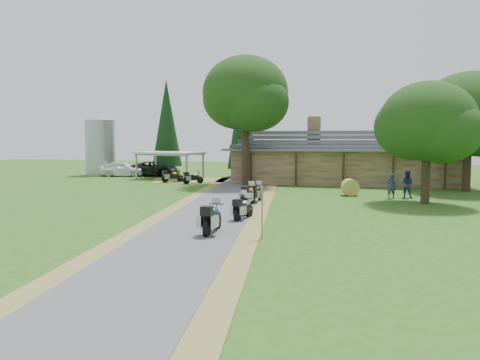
% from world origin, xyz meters
% --- Properties ---
extents(ground, '(120.00, 120.00, 0.00)m').
position_xyz_m(ground, '(0.00, 0.00, 0.00)').
color(ground, '#2B5116').
rests_on(ground, ground).
extents(driveway, '(51.95, 51.95, 0.00)m').
position_xyz_m(driveway, '(-0.50, 4.00, 0.00)').
color(driveway, '#4E4E50').
rests_on(driveway, ground).
extents(lodge, '(21.40, 9.40, 4.90)m').
position_xyz_m(lodge, '(6.00, 24.00, 2.45)').
color(lodge, brown).
rests_on(lodge, ground).
extents(silo, '(3.66, 3.66, 6.65)m').
position_xyz_m(silo, '(-21.15, 26.60, 3.32)').
color(silo, gray).
rests_on(silo, ground).
extents(carport, '(6.84, 5.02, 2.75)m').
position_xyz_m(carport, '(-11.46, 23.69, 1.37)').
color(carport, silver).
rests_on(carport, ground).
extents(car_white_sedan, '(3.73, 6.54, 2.05)m').
position_xyz_m(car_white_sedan, '(-17.62, 25.18, 1.03)').
color(car_white_sedan, white).
rests_on(car_white_sedan, ground).
extents(car_dark_suv, '(3.02, 6.41, 2.40)m').
position_xyz_m(car_dark_suv, '(-14.46, 26.34, 1.20)').
color(car_dark_suv, black).
rests_on(car_dark_suv, ground).
extents(motorcycle_row_a, '(0.77, 2.17, 1.47)m').
position_xyz_m(motorcycle_row_a, '(1.25, -1.86, 0.73)').
color(motorcycle_row_a, '#1A3B94').
rests_on(motorcycle_row_a, ground).
extents(motorcycle_row_b, '(0.93, 1.90, 1.25)m').
position_xyz_m(motorcycle_row_b, '(1.71, 1.86, 0.62)').
color(motorcycle_row_b, '#95969B').
rests_on(motorcycle_row_b, ground).
extents(motorcycle_row_c, '(0.99, 1.87, 1.22)m').
position_xyz_m(motorcycle_row_c, '(1.30, 3.54, 0.61)').
color(motorcycle_row_c, '#EAA80A').
rests_on(motorcycle_row_c, ground).
extents(motorcycle_row_d, '(0.76, 2.09, 1.41)m').
position_xyz_m(motorcycle_row_d, '(0.85, 6.71, 0.70)').
color(motorcycle_row_d, '#E0581F').
rests_on(motorcycle_row_d, ground).
extents(motorcycle_row_e, '(0.81, 1.94, 1.29)m').
position_xyz_m(motorcycle_row_e, '(0.97, 8.32, 0.65)').
color(motorcycle_row_e, black).
rests_on(motorcycle_row_e, ground).
extents(motorcycle_carport_a, '(1.83, 1.69, 1.29)m').
position_xyz_m(motorcycle_carport_a, '(-9.64, 19.96, 0.64)').
color(motorcycle_carport_a, '#C88C03').
rests_on(motorcycle_carport_a, ground).
extents(motorcycle_carport_b, '(1.64, 1.73, 1.23)m').
position_xyz_m(motorcycle_carport_b, '(-7.26, 19.04, 0.62)').
color(motorcycle_carport_b, slate).
rests_on(motorcycle_carport_b, ground).
extents(person_a, '(0.65, 0.52, 2.02)m').
position_xyz_m(person_a, '(9.45, 12.55, 1.01)').
color(person_a, navy).
rests_on(person_a, ground).
extents(person_b, '(0.74, 0.62, 2.24)m').
position_xyz_m(person_b, '(10.49, 13.03, 1.12)').
color(person_b, navy).
rests_on(person_b, ground).
extents(hay_bale, '(1.38, 1.30, 1.18)m').
position_xyz_m(hay_bale, '(6.70, 13.50, 0.59)').
color(hay_bale, olive).
rests_on(hay_bale, ground).
extents(sign_post, '(0.39, 0.07, 2.19)m').
position_xyz_m(sign_post, '(3.56, -2.50, 1.10)').
color(sign_post, gray).
rests_on(sign_post, ground).
extents(oak_lodge_left, '(7.43, 7.43, 13.07)m').
position_xyz_m(oak_lodge_left, '(-2.39, 19.00, 6.53)').
color(oak_lodge_left, '#153710').
rests_on(oak_lodge_left, ground).
extents(oak_lodge_right, '(7.67, 7.67, 9.61)m').
position_xyz_m(oak_lodge_right, '(15.40, 18.67, 4.80)').
color(oak_lodge_right, '#153710').
rests_on(oak_lodge_right, ground).
extents(oak_driveway, '(5.84, 5.84, 8.30)m').
position_xyz_m(oak_driveway, '(11.34, 10.29, 4.15)').
color(oak_driveway, '#153710').
rests_on(oak_driveway, ground).
extents(cedar_near, '(3.31, 3.31, 12.06)m').
position_xyz_m(cedar_near, '(-4.90, 28.08, 6.03)').
color(cedar_near, black).
rests_on(cedar_near, ground).
extents(cedar_far, '(3.48, 3.48, 10.99)m').
position_xyz_m(cedar_far, '(-14.56, 30.15, 5.49)').
color(cedar_far, black).
rests_on(cedar_far, ground).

